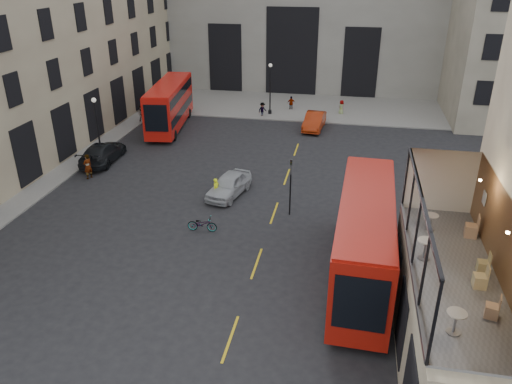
% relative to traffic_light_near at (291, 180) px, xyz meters
% --- Properties ---
extents(ground, '(140.00, 140.00, 0.00)m').
position_rel_traffic_light_near_xyz_m(ground, '(1.00, -12.00, -2.42)').
color(ground, black).
rests_on(ground, ground).
extents(host_frontage, '(3.00, 11.00, 4.50)m').
position_rel_traffic_light_near_xyz_m(host_frontage, '(7.50, -12.00, -0.17)').
color(host_frontage, '#C0B490').
rests_on(host_frontage, ground).
extents(cafe_floor, '(3.00, 10.00, 0.10)m').
position_rel_traffic_light_near_xyz_m(cafe_floor, '(7.50, -12.00, 2.12)').
color(cafe_floor, slate).
rests_on(cafe_floor, host_frontage).
extents(gateway, '(35.00, 10.60, 18.00)m').
position_rel_traffic_light_near_xyz_m(gateway, '(-4.00, 35.99, 6.96)').
color(gateway, gray).
rests_on(gateway, ground).
extents(pavement_far, '(40.00, 12.00, 0.12)m').
position_rel_traffic_light_near_xyz_m(pavement_far, '(-5.00, 26.00, -2.36)').
color(pavement_far, slate).
rests_on(pavement_far, ground).
extents(traffic_light_near, '(0.16, 0.20, 3.80)m').
position_rel_traffic_light_near_xyz_m(traffic_light_near, '(0.00, 0.00, 0.00)').
color(traffic_light_near, black).
rests_on(traffic_light_near, ground).
extents(traffic_light_far, '(0.16, 0.20, 3.80)m').
position_rel_traffic_light_near_xyz_m(traffic_light_far, '(-14.00, 16.00, 0.00)').
color(traffic_light_far, black).
rests_on(traffic_light_far, ground).
extents(street_lamp_a, '(0.36, 0.36, 5.33)m').
position_rel_traffic_light_near_xyz_m(street_lamp_a, '(-16.00, 6.00, -0.03)').
color(street_lamp_a, black).
rests_on(street_lamp_a, ground).
extents(street_lamp_b, '(0.36, 0.36, 5.33)m').
position_rel_traffic_light_near_xyz_m(street_lamp_b, '(-5.00, 22.00, -0.03)').
color(street_lamp_b, black).
rests_on(street_lamp_b, ground).
extents(bus_near, '(2.98, 11.46, 4.54)m').
position_rel_traffic_light_near_xyz_m(bus_near, '(4.50, -6.36, 0.13)').
color(bus_near, '#A1140B').
rests_on(bus_near, ground).
extents(bus_far, '(3.87, 11.01, 4.30)m').
position_rel_traffic_light_near_xyz_m(bus_far, '(-13.71, 15.88, -0.01)').
color(bus_far, red).
rests_on(bus_far, ground).
extents(car_a, '(2.78, 4.81, 1.54)m').
position_rel_traffic_light_near_xyz_m(car_a, '(-4.52, 2.10, -1.65)').
color(car_a, '#A9ACB1').
rests_on(car_a, ground).
extents(car_b, '(2.04, 4.91, 1.58)m').
position_rel_traffic_light_near_xyz_m(car_b, '(-0.01, 18.09, -1.63)').
color(car_b, '#982509').
rests_on(car_b, ground).
extents(car_c, '(2.56, 5.64, 1.60)m').
position_rel_traffic_light_near_xyz_m(car_c, '(-16.00, 6.22, -1.62)').
color(car_c, black).
rests_on(car_c, ground).
extents(bicycle, '(1.83, 0.70, 0.95)m').
position_rel_traffic_light_near_xyz_m(bicycle, '(-4.90, -3.13, -1.95)').
color(bicycle, gray).
rests_on(bicycle, ground).
extents(cyclist, '(0.58, 0.68, 1.58)m').
position_rel_traffic_light_near_xyz_m(cyclist, '(-5.16, 1.17, -1.64)').
color(cyclist, '#F0FF1A').
rests_on(cyclist, ground).
extents(pedestrian_a, '(0.99, 0.85, 1.77)m').
position_rel_traffic_light_near_xyz_m(pedestrian_a, '(-17.02, 16.71, -1.54)').
color(pedestrian_a, gray).
rests_on(pedestrian_a, ground).
extents(pedestrian_b, '(1.09, 1.12, 1.54)m').
position_rel_traffic_light_near_xyz_m(pedestrian_b, '(-5.62, 21.03, -1.66)').
color(pedestrian_b, gray).
rests_on(pedestrian_b, ground).
extents(pedestrian_c, '(0.96, 0.60, 1.53)m').
position_rel_traffic_light_near_xyz_m(pedestrian_c, '(-3.03, 24.15, -1.66)').
color(pedestrian_c, gray).
rests_on(pedestrian_c, ground).
extents(pedestrian_d, '(0.88, 0.87, 1.53)m').
position_rel_traffic_light_near_xyz_m(pedestrian_d, '(2.35, 23.52, -1.66)').
color(pedestrian_d, gray).
rests_on(pedestrian_d, ground).
extents(pedestrian_e, '(0.70, 0.82, 1.91)m').
position_rel_traffic_light_near_xyz_m(pedestrian_e, '(-15.51, 2.92, -1.47)').
color(pedestrian_e, gray).
rests_on(pedestrian_e, ground).
extents(cafe_table_near, '(0.61, 0.61, 0.76)m').
position_rel_traffic_light_near_xyz_m(cafe_table_near, '(6.96, -15.44, 2.68)').
color(cafe_table_near, beige).
rests_on(cafe_table_near, cafe_floor).
extents(cafe_table_mid, '(0.64, 0.64, 0.80)m').
position_rel_traffic_light_near_xyz_m(cafe_table_mid, '(6.52, -11.28, 2.71)').
color(cafe_table_mid, beige).
rests_on(cafe_table_mid, cafe_floor).
extents(cafe_table_far, '(0.56, 0.56, 0.70)m').
position_rel_traffic_light_near_xyz_m(cafe_table_far, '(7.01, -8.92, 2.64)').
color(cafe_table_far, beige).
rests_on(cafe_table_far, cafe_floor).
extents(cafe_chair_a, '(0.49, 0.49, 0.82)m').
position_rel_traffic_light_near_xyz_m(cafe_chair_a, '(8.26, -14.44, 2.42)').
color(cafe_chair_a, tan).
rests_on(cafe_chair_a, cafe_floor).
extents(cafe_chair_b, '(0.45, 0.45, 0.89)m').
position_rel_traffic_light_near_xyz_m(cafe_chair_b, '(8.21, -12.81, 2.45)').
color(cafe_chair_b, tan).
rests_on(cafe_chair_b, cafe_floor).
extents(cafe_chair_c, '(0.41, 0.41, 0.80)m').
position_rel_traffic_light_near_xyz_m(cafe_chair_c, '(8.52, -11.81, 2.42)').
color(cafe_chair_c, tan).
rests_on(cafe_chair_c, cafe_floor).
extents(cafe_chair_d, '(0.54, 0.54, 0.98)m').
position_rel_traffic_light_near_xyz_m(cafe_chair_d, '(8.58, -9.20, 2.47)').
color(cafe_chair_d, tan).
rests_on(cafe_chair_d, cafe_floor).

